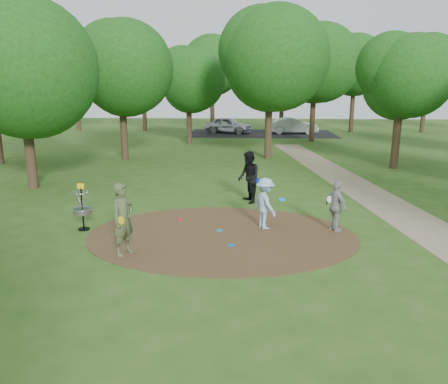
{
  "coord_description": "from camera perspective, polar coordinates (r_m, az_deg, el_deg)",
  "views": [
    {
      "loc": [
        0.82,
        -12.86,
        4.54
      ],
      "look_at": [
        0.0,
        1.2,
        1.1
      ],
      "focal_mm": 35.0,
      "sensor_mm": 36.0,
      "label": 1
    }
  ],
  "objects": [
    {
      "name": "footpath",
      "position": [
        16.54,
        23.31,
        -3.34
      ],
      "size": [
        7.55,
        39.89,
        0.01
      ],
      "primitive_type": "cube",
      "rotation": [
        0.0,
        0.0,
        0.14
      ],
      "color": "#8C7A5B",
      "rests_on": "ground"
    },
    {
      "name": "dirt_clearing",
      "position": [
        13.66,
        -0.3,
        -5.64
      ],
      "size": [
        8.4,
        8.4,
        0.02
      ],
      "primitive_type": "cylinder",
      "color": "#47301C",
      "rests_on": "ground"
    },
    {
      "name": "disc_ground_red",
      "position": [
        15.2,
        -5.8,
        -3.61
      ],
      "size": [
        0.22,
        0.22,
        0.02
      ],
      "primitive_type": "cylinder",
      "color": "red",
      "rests_on": "dirt_clearing"
    },
    {
      "name": "player_waiting_with_disc",
      "position": [
        14.24,
        14.44,
        -1.85
      ],
      "size": [
        0.81,
        1.04,
        1.64
      ],
      "color": "#9C9C9F",
      "rests_on": "ground"
    },
    {
      "name": "car_right",
      "position": [
        43.13,
        9.0,
        8.55
      ],
      "size": [
        4.84,
        2.0,
        1.56
      ],
      "primitive_type": "imported",
      "rotation": [
        0.0,
        0.0,
        1.65
      ],
      "color": "#B7BCC0",
      "rests_on": "ground"
    },
    {
      "name": "disc_ground_cyan",
      "position": [
        14.04,
        -0.57,
        -5.02
      ],
      "size": [
        0.22,
        0.22,
        0.02
      ],
      "primitive_type": "cylinder",
      "color": "#178FBA",
      "rests_on": "dirt_clearing"
    },
    {
      "name": "disc_ground_blue",
      "position": [
        12.77,
        0.89,
        -6.96
      ],
      "size": [
        0.22,
        0.22,
        0.02
      ],
      "primitive_type": "cylinder",
      "color": "blue",
      "rests_on": "dirt_clearing"
    },
    {
      "name": "disc_golf_basket",
      "position": [
        14.66,
        -18.06,
        -1.44
      ],
      "size": [
        0.63,
        0.63,
        1.54
      ],
      "color": "black",
      "rests_on": "ground"
    },
    {
      "name": "ground",
      "position": [
        13.66,
        -0.3,
        -5.68
      ],
      "size": [
        100.0,
        100.0,
        0.0
      ],
      "primitive_type": "plane",
      "color": "#2D5119",
      "rests_on": "ground"
    },
    {
      "name": "parking_lot",
      "position": [
        43.12,
        4.94,
        7.63
      ],
      "size": [
        14.0,
        8.0,
        0.01
      ],
      "primitive_type": "cube",
      "color": "black",
      "rests_on": "ground"
    },
    {
      "name": "player_throwing_with_disc",
      "position": [
        14.15,
        5.39,
        -1.5
      ],
      "size": [
        1.19,
        1.25,
        1.68
      ],
      "color": "#94BFDD",
      "rests_on": "ground"
    },
    {
      "name": "player_observer_with_disc",
      "position": [
        12.17,
        -13.04,
        -3.51
      ],
      "size": [
        0.76,
        0.87,
        2.02
      ],
      "color": "#495732",
      "rests_on": "ground"
    },
    {
      "name": "tree_ring",
      "position": [
        22.17,
        4.68,
        15.49
      ],
      "size": [
        37.35,
        45.81,
        9.24
      ],
      "color": "#332316",
      "rests_on": "ground"
    },
    {
      "name": "car_left",
      "position": [
        43.33,
        0.61,
        8.74
      ],
      "size": [
        4.92,
        3.37,
        1.56
      ],
      "primitive_type": "imported",
      "rotation": [
        0.0,
        0.0,
        1.2
      ],
      "color": "#B0B2B8",
      "rests_on": "ground"
    },
    {
      "name": "player_walking_with_disc",
      "position": [
        17.22,
        3.24,
        1.92
      ],
      "size": [
        1.05,
        1.19,
        2.05
      ],
      "color": "black",
      "rests_on": "ground"
    }
  ]
}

